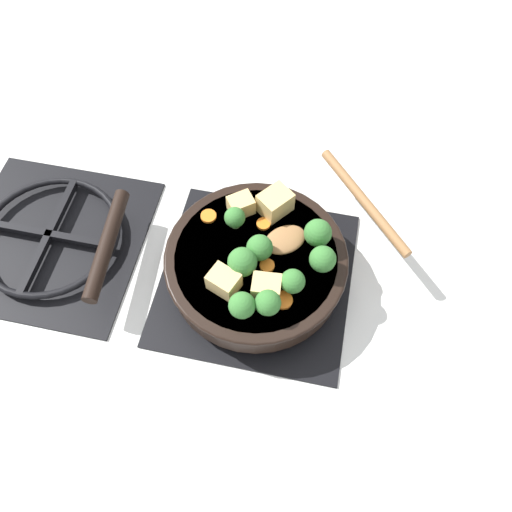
# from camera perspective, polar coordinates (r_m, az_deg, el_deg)

# --- Properties ---
(ground_plane) EXTENTS (2.40, 2.40, 0.00)m
(ground_plane) POSITION_cam_1_polar(r_m,az_deg,el_deg) (0.83, -0.00, -2.58)
(ground_plane) COLOR silver
(front_burner_grate) EXTENTS (0.31, 0.31, 0.03)m
(front_burner_grate) POSITION_cam_1_polar(r_m,az_deg,el_deg) (0.82, -0.00, -2.20)
(front_burner_grate) COLOR black
(front_burner_grate) RESTS_ON ground_plane
(rear_burner_grate) EXTENTS (0.31, 0.31, 0.03)m
(rear_burner_grate) POSITION_cam_1_polar(r_m,az_deg,el_deg) (0.93, -22.39, 2.02)
(rear_burner_grate) COLOR black
(rear_burner_grate) RESTS_ON ground_plane
(skillet_pan) EXTENTS (0.29, 0.40, 0.05)m
(skillet_pan) POSITION_cam_1_polar(r_m,az_deg,el_deg) (0.78, -0.27, -0.74)
(skillet_pan) COLOR black
(skillet_pan) RESTS_ON front_burner_grate
(wooden_spoon) EXTENTS (0.23, 0.23, 0.02)m
(wooden_spoon) POSITION_cam_1_polar(r_m,az_deg,el_deg) (0.80, 8.51, 4.37)
(wooden_spoon) COLOR olive
(wooden_spoon) RESTS_ON skillet_pan
(tofu_cube_center_large) EXTENTS (0.05, 0.05, 0.03)m
(tofu_cube_center_large) POSITION_cam_1_polar(r_m,az_deg,el_deg) (0.73, -3.69, -2.93)
(tofu_cube_center_large) COLOR #DBB770
(tofu_cube_center_large) RESTS_ON skillet_pan
(tofu_cube_near_handle) EXTENTS (0.05, 0.05, 0.03)m
(tofu_cube_near_handle) POSITION_cam_1_polar(r_m,az_deg,el_deg) (0.80, -1.73, 5.83)
(tofu_cube_near_handle) COLOR #DBB770
(tofu_cube_near_handle) RESTS_ON skillet_pan
(tofu_cube_east_chunk) EXTENTS (0.06, 0.06, 0.04)m
(tofu_cube_east_chunk) POSITION_cam_1_polar(r_m,az_deg,el_deg) (0.79, 2.20, 6.11)
(tofu_cube_east_chunk) COLOR #DBB770
(tofu_cube_east_chunk) RESTS_ON skillet_pan
(tofu_cube_west_chunk) EXTENTS (0.04, 0.04, 0.03)m
(tofu_cube_west_chunk) POSITION_cam_1_polar(r_m,az_deg,el_deg) (0.72, 1.19, -3.60)
(tofu_cube_west_chunk) COLOR #DBB770
(tofu_cube_west_chunk) RESTS_ON skillet_pan
(broccoli_floret_near_spoon) EXTENTS (0.04, 0.04, 0.05)m
(broccoli_floret_near_spoon) POSITION_cam_1_polar(r_m,az_deg,el_deg) (0.76, 7.08, 2.62)
(broccoli_floret_near_spoon) COLOR #709956
(broccoli_floret_near_spoon) RESTS_ON skillet_pan
(broccoli_floret_center_top) EXTENTS (0.04, 0.04, 0.04)m
(broccoli_floret_center_top) POSITION_cam_1_polar(r_m,az_deg,el_deg) (0.72, 4.22, -2.92)
(broccoli_floret_center_top) COLOR #709956
(broccoli_floret_center_top) RESTS_ON skillet_pan
(broccoli_floret_east_rim) EXTENTS (0.04, 0.04, 0.05)m
(broccoli_floret_east_rim) POSITION_cam_1_polar(r_m,az_deg,el_deg) (0.70, 1.37, -5.39)
(broccoli_floret_east_rim) COLOR #709956
(broccoli_floret_east_rim) RESTS_ON skillet_pan
(broccoli_floret_west_rim) EXTENTS (0.04, 0.04, 0.05)m
(broccoli_floret_west_rim) POSITION_cam_1_polar(r_m,az_deg,el_deg) (0.74, 0.47, 1.13)
(broccoli_floret_west_rim) COLOR #709956
(broccoli_floret_west_rim) RESTS_ON skillet_pan
(broccoli_floret_north_edge) EXTENTS (0.04, 0.04, 0.05)m
(broccoli_floret_north_edge) POSITION_cam_1_polar(r_m,az_deg,el_deg) (0.70, -1.87, -5.62)
(broccoli_floret_north_edge) COLOR #709956
(broccoli_floret_north_edge) RESTS_ON skillet_pan
(broccoli_floret_south_cluster) EXTENTS (0.04, 0.04, 0.05)m
(broccoli_floret_south_cluster) POSITION_cam_1_polar(r_m,az_deg,el_deg) (0.73, -1.57, -0.71)
(broccoli_floret_south_cluster) COLOR #709956
(broccoli_floret_south_cluster) RESTS_ON skillet_pan
(broccoli_floret_mid_floret) EXTENTS (0.03, 0.03, 0.04)m
(broccoli_floret_mid_floret) POSITION_cam_1_polar(r_m,az_deg,el_deg) (0.77, -2.44, 4.40)
(broccoli_floret_mid_floret) COLOR #709956
(broccoli_floret_mid_floret) RESTS_ON skillet_pan
(broccoli_floret_small_inner) EXTENTS (0.04, 0.04, 0.05)m
(broccoli_floret_small_inner) POSITION_cam_1_polar(r_m,az_deg,el_deg) (0.74, 7.59, -0.55)
(broccoli_floret_small_inner) COLOR #709956
(broccoli_floret_small_inner) RESTS_ON skillet_pan
(carrot_slice_orange_thin) EXTENTS (0.03, 0.03, 0.01)m
(carrot_slice_orange_thin) POSITION_cam_1_polar(r_m,az_deg,el_deg) (0.73, 3.11, -5.06)
(carrot_slice_orange_thin) COLOR orange
(carrot_slice_orange_thin) RESTS_ON skillet_pan
(carrot_slice_near_center) EXTENTS (0.02, 0.02, 0.01)m
(carrot_slice_near_center) POSITION_cam_1_polar(r_m,az_deg,el_deg) (0.79, 1.07, 3.65)
(carrot_slice_near_center) COLOR orange
(carrot_slice_near_center) RESTS_ON skillet_pan
(carrot_slice_edge_slice) EXTENTS (0.02, 0.02, 0.01)m
(carrot_slice_edge_slice) POSITION_cam_1_polar(r_m,az_deg,el_deg) (0.75, 1.27, -1.12)
(carrot_slice_edge_slice) COLOR orange
(carrot_slice_edge_slice) RESTS_ON skillet_pan
(carrot_slice_under_broccoli) EXTENTS (0.03, 0.03, 0.01)m
(carrot_slice_under_broccoli) POSITION_cam_1_polar(r_m,az_deg,el_deg) (0.80, -5.45, 4.56)
(carrot_slice_under_broccoli) COLOR orange
(carrot_slice_under_broccoli) RESTS_ON skillet_pan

